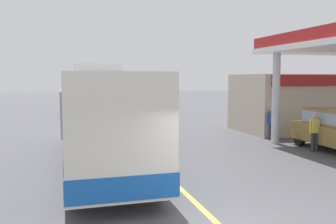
% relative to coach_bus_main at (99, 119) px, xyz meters
% --- Properties ---
extents(ground, '(120.00, 120.00, 0.00)m').
position_rel_coach_bus_main_xyz_m(ground, '(1.95, 13.02, -1.72)').
color(ground, '#4C4C51').
extents(lane_divider_stripe, '(0.16, 50.00, 0.01)m').
position_rel_coach_bus_main_xyz_m(lane_divider_stripe, '(1.95, 8.02, -1.72)').
color(lane_divider_stripe, '#D8CC4C').
rests_on(lane_divider_stripe, ground).
extents(coach_bus_main, '(2.60, 11.04, 3.69)m').
position_rel_coach_bus_main_xyz_m(coach_bus_main, '(0.00, 0.00, 0.00)').
color(coach_bus_main, silver).
rests_on(coach_bus_main, ground).
extents(gas_station_roadside, '(9.10, 11.95, 5.10)m').
position_rel_coach_bus_main_xyz_m(gas_station_roadside, '(12.35, 3.67, 0.91)').
color(gas_station_roadside, '#B21E1E').
rests_on(gas_station_roadside, ground).
extents(car_at_pump, '(1.70, 4.20, 1.82)m').
position_rel_coach_bus_main_xyz_m(car_at_pump, '(10.15, -0.15, -0.71)').
color(car_at_pump, olive).
rests_on(car_at_pump, ground).
extents(minibus_opposing_lane, '(2.04, 6.13, 2.44)m').
position_rel_coach_bus_main_xyz_m(minibus_opposing_lane, '(4.57, 14.32, -0.25)').
color(minibus_opposing_lane, '#A5A5AD').
rests_on(minibus_opposing_lane, ground).
extents(pedestrian_near_pump, '(0.55, 0.22, 1.66)m').
position_rel_coach_bus_main_xyz_m(pedestrian_near_pump, '(9.14, 3.26, -0.79)').
color(pedestrian_near_pump, '#33333F').
rests_on(pedestrian_near_pump, ground).
extents(pedestrian_by_shop, '(0.55, 0.22, 1.66)m').
position_rel_coach_bus_main_xyz_m(pedestrian_by_shop, '(9.18, -0.05, -0.79)').
color(pedestrian_by_shop, '#33333F').
rests_on(pedestrian_by_shop, ground).
extents(car_trailing_behind_bus, '(1.70, 4.20, 1.82)m').
position_rel_coach_bus_main_xyz_m(car_trailing_behind_bus, '(-0.55, 19.60, -0.71)').
color(car_trailing_behind_bus, '#B2B2B7').
rests_on(car_trailing_behind_bus, ground).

